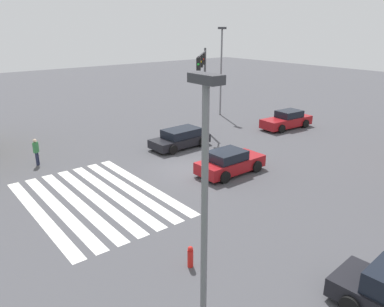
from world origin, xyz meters
TOP-DOWN VIEW (x-y plane):
  - ground_plane at (0.00, 0.00)m, footprint 120.74×120.74m
  - crosswalk_markings at (0.00, -6.40)m, footprint 9.49×6.30m
  - traffic_signal_mast at (-5.36, 5.36)m, footprint 4.33×4.33m
  - car_0 at (-4.14, 2.23)m, footprint 2.23×4.50m
  - car_1 at (-2.67, 12.68)m, footprint 2.24×4.95m
  - car_2 at (1.78, 1.48)m, footprint 2.10×4.34m
  - pedestrian at (-6.91, -7.16)m, footprint 0.41×0.41m
  - street_light_pole_a at (-10.03, 11.63)m, footprint 0.80×0.36m
  - street_light_pole_b at (11.04, -8.47)m, footprint 0.80×0.36m
  - fire_hydrant at (7.58, -6.14)m, footprint 0.22×0.22m

SIDE VIEW (x-z plane):
  - ground_plane at x=0.00m, z-range 0.00..0.00m
  - crosswalk_markings at x=0.00m, z-range 0.00..0.01m
  - fire_hydrant at x=7.58m, z-range 0.00..0.86m
  - car_0 at x=-4.14m, z-range -0.01..1.36m
  - car_2 at x=1.78m, z-range -0.04..1.42m
  - car_1 at x=-2.67m, z-range -0.06..1.46m
  - pedestrian at x=-6.91m, z-range 0.11..1.85m
  - street_light_pole_b at x=11.04m, z-range 0.79..8.40m
  - street_light_pole_a at x=-10.03m, z-range 0.80..9.13m
  - traffic_signal_mast at x=-5.36m, z-range 1.61..8.38m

